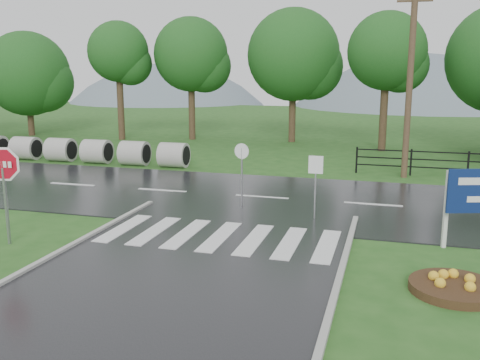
% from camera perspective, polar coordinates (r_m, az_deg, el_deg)
% --- Properties ---
extents(ground, '(120.00, 120.00, 0.00)m').
position_cam_1_polar(ground, '(10.85, -10.66, -13.99)').
color(ground, '#25541C').
rests_on(ground, ground).
extents(main_road, '(90.00, 8.00, 0.04)m').
position_cam_1_polar(main_road, '(19.79, 2.35, -1.94)').
color(main_road, black).
rests_on(main_road, ground).
extents(crosswalk, '(6.50, 2.80, 0.02)m').
position_cam_1_polar(crosswalk, '(15.14, -2.16, -6.02)').
color(crosswalk, silver).
rests_on(crosswalk, ground).
extents(fence_west, '(9.58, 0.08, 1.20)m').
position_cam_1_polar(fence_west, '(25.21, 23.18, 1.77)').
color(fence_west, black).
rests_on(fence_west, ground).
extents(hills, '(102.00, 48.00, 48.00)m').
position_cam_1_polar(hills, '(76.42, 14.71, -3.99)').
color(hills, slate).
rests_on(hills, ground).
extents(treeline, '(83.20, 5.20, 10.00)m').
position_cam_1_polar(treeline, '(33.21, 9.79, 3.47)').
color(treeline, '#174A18').
rests_on(treeline, ground).
extents(culvert_pipes, '(13.90, 1.20, 1.20)m').
position_cam_1_polar(culvert_pipes, '(29.13, -18.58, 3.08)').
color(culvert_pipes, '#9E9B93').
rests_on(culvert_pipes, ground).
extents(stop_sign, '(1.24, 0.27, 2.84)m').
position_cam_1_polar(stop_sign, '(15.51, -23.92, 0.68)').
color(stop_sign, '#939399').
rests_on(stop_sign, ground).
extents(flower_bed, '(1.91, 1.91, 0.38)m').
position_cam_1_polar(flower_bed, '(12.49, 21.93, -10.44)').
color(flower_bed, '#332111').
rests_on(flower_bed, ground).
extents(reg_sign_small, '(0.46, 0.05, 2.06)m').
position_cam_1_polar(reg_sign_small, '(16.77, 8.06, 0.58)').
color(reg_sign_small, '#939399').
rests_on(reg_sign_small, ground).
extents(reg_sign_round, '(0.52, 0.11, 2.25)m').
position_cam_1_polar(reg_sign_round, '(17.99, 0.19, 1.32)').
color(reg_sign_round, '#939399').
rests_on(reg_sign_round, ground).
extents(utility_pole_east, '(1.44, 0.27, 8.07)m').
position_cam_1_polar(utility_pole_east, '(24.20, 17.65, 9.84)').
color(utility_pole_east, '#473523').
rests_on(utility_pole_east, ground).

